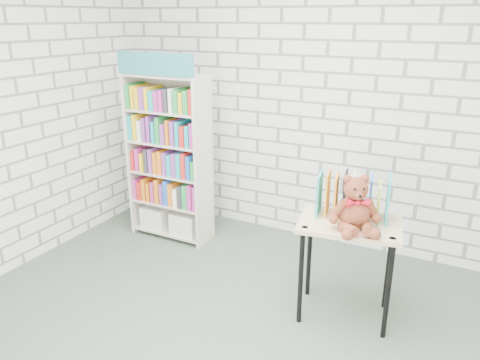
% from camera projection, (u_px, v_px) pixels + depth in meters
% --- Properties ---
extents(ground, '(4.50, 4.50, 0.00)m').
position_uv_depth(ground, '(223.00, 351.00, 3.23)').
color(ground, '#455245').
rests_on(ground, ground).
extents(room_shell, '(4.52, 4.02, 2.81)m').
position_uv_depth(room_shell, '(219.00, 91.00, 2.63)').
color(room_shell, silver).
rests_on(room_shell, ground).
extents(bookshelf, '(0.84, 0.33, 1.88)m').
position_uv_depth(bookshelf, '(170.00, 157.00, 4.67)').
color(bookshelf, beige).
rests_on(bookshelf, ground).
extents(display_table, '(0.80, 0.62, 0.78)m').
position_uv_depth(display_table, '(349.00, 236.00, 3.41)').
color(display_table, tan).
rests_on(display_table, ground).
extents(table_books, '(0.54, 0.31, 0.30)m').
position_uv_depth(table_books, '(353.00, 197.00, 3.43)').
color(table_books, teal).
rests_on(table_books, display_table).
extents(teddy_bear, '(0.37, 0.36, 0.39)m').
position_uv_depth(teddy_bear, '(355.00, 208.00, 3.21)').
color(teddy_bear, maroon).
rests_on(teddy_bear, display_table).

